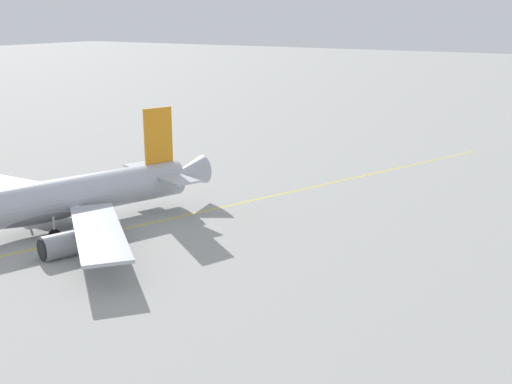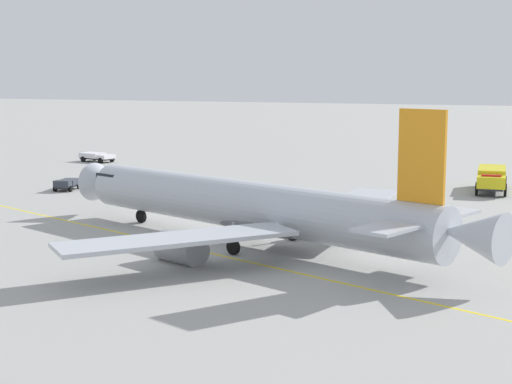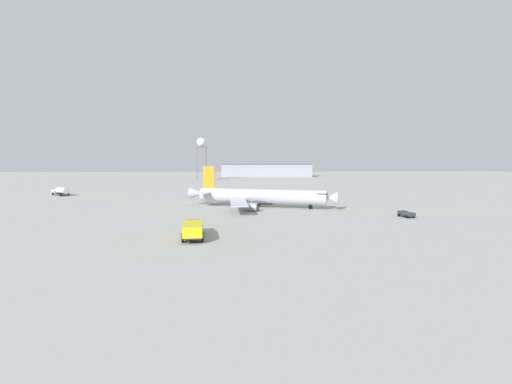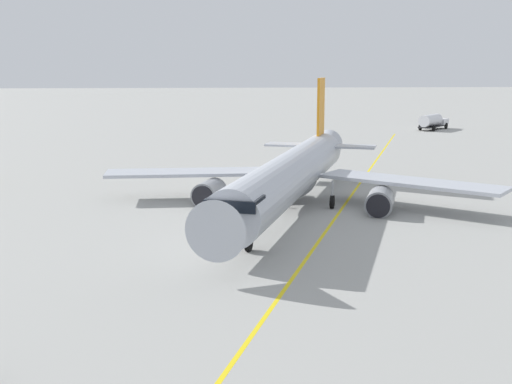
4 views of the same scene
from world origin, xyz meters
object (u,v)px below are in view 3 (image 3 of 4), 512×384
fuel_tanker_truck (61,191)px  baggage_truck_truck (406,214)px  radar_tower (201,145)px  fire_tender_truck (193,228)px  airliner_main (259,197)px

fuel_tanker_truck → baggage_truck_truck: size_ratio=2.11×
baggage_truck_truck → radar_tower: size_ratio=0.15×
fire_tender_truck → radar_tower: size_ratio=0.37×
airliner_main → fuel_tanker_truck: 74.95m
airliner_main → radar_tower: bearing=121.0°
fire_tender_truck → fuel_tanker_truck: bearing=31.3°
airliner_main → fuel_tanker_truck: airliner_main is taller
fire_tender_truck → baggage_truck_truck: 46.51m
airliner_main → baggage_truck_truck: airliner_main is taller
fire_tender_truck → radar_tower: 168.47m
airliner_main → fire_tender_truck: 37.61m
fire_tender_truck → airliner_main: bearing=-26.0°
airliner_main → fuel_tanker_truck: size_ratio=4.66×
fuel_tanker_truck → fire_tender_truck: bearing=168.7°
airliner_main → baggage_truck_truck: size_ratio=9.83×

